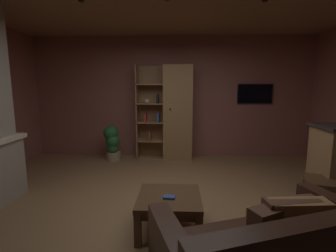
% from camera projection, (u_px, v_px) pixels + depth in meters
% --- Properties ---
extents(floor, '(6.24, 5.29, 0.02)m').
position_uv_depth(floor, '(167.00, 212.00, 3.13)').
color(floor, olive).
rests_on(floor, ground).
extents(wall_back, '(6.36, 0.06, 2.71)m').
position_uv_depth(wall_back, '(172.00, 97.00, 5.56)').
color(wall_back, '#8E544C').
rests_on(wall_back, ground).
extents(window_pane_back, '(0.61, 0.01, 0.88)m').
position_uv_depth(window_pane_back, '(158.00, 104.00, 5.56)').
color(window_pane_back, white).
extents(bookshelf_cabinet, '(1.21, 0.41, 2.05)m').
position_uv_depth(bookshelf_cabinet, '(174.00, 113.00, 5.34)').
color(bookshelf_cabinet, '#997047').
rests_on(bookshelf_cabinet, ground).
extents(coffee_table, '(0.69, 0.67, 0.40)m').
position_uv_depth(coffee_table, '(169.00, 203.00, 2.67)').
color(coffee_table, '#4C331E').
rests_on(coffee_table, ground).
extents(table_book_0, '(0.13, 0.10, 0.02)m').
position_uv_depth(table_book_0, '(169.00, 197.00, 2.60)').
color(table_book_0, '#2D4C8C').
rests_on(table_book_0, coffee_table).
extents(dining_chair, '(0.54, 0.54, 0.92)m').
position_uv_depth(dining_chair, '(333.00, 177.00, 2.88)').
color(dining_chair, '#4C331E').
rests_on(dining_chair, ground).
extents(potted_floor_plant, '(0.35, 0.33, 0.77)m').
position_uv_depth(potted_floor_plant, '(112.00, 142.00, 5.26)').
color(potted_floor_plant, '#9E896B').
rests_on(potted_floor_plant, ground).
extents(wall_mounted_tv, '(0.76, 0.06, 0.43)m').
position_uv_depth(wall_mounted_tv, '(255.00, 94.00, 5.41)').
color(wall_mounted_tv, black).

